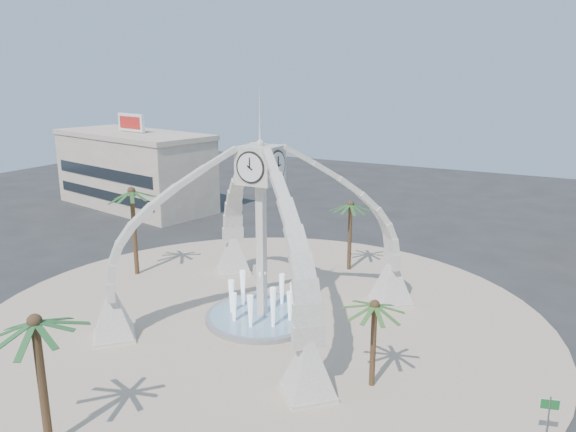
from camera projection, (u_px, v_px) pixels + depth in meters
The scene contains 10 objects.
ground at pixel (262, 319), 39.64m from camera, with size 140.00×140.00×0.00m, color #282828.
plaza at pixel (262, 319), 39.63m from camera, with size 40.00×40.00×0.06m, color tan.
clock_tower at pixel (261, 231), 38.02m from camera, with size 17.94×17.94×16.30m.
fountain at pixel (262, 316), 39.57m from camera, with size 8.00×8.00×3.62m.
building_nw at pixel (134, 169), 71.81m from camera, with size 23.75×13.73×11.90m.
palm_east at pixel (375, 306), 30.10m from camera, with size 4.13×4.13×5.50m.
palm_west at pixel (132, 192), 46.67m from camera, with size 4.24×4.24×8.16m.
palm_north at pixel (351, 205), 48.13m from camera, with size 4.94×4.94×6.68m.
palm_south at pixel (35, 323), 24.65m from camera, with size 5.30×5.30×7.14m.
street_sign at pixel (549, 410), 26.04m from camera, with size 0.87×0.27×2.44m.
Camera 1 is at (18.81, -31.39, 16.99)m, focal length 35.00 mm.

